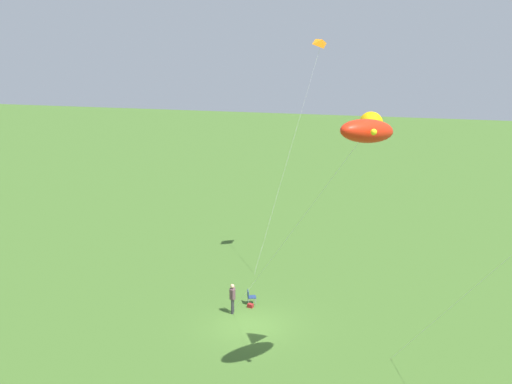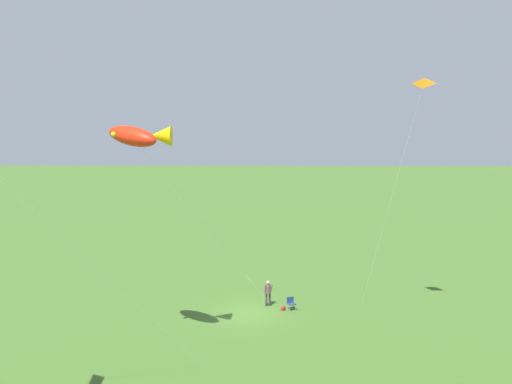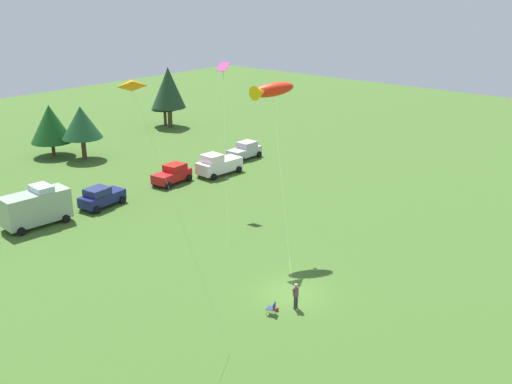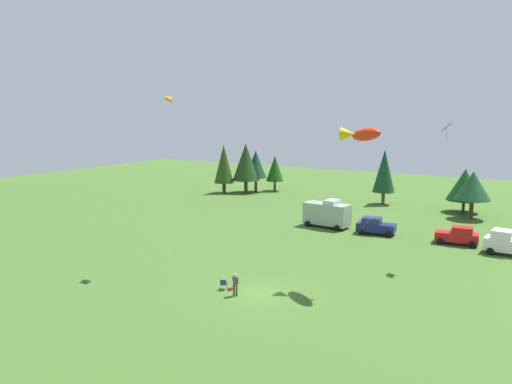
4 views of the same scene
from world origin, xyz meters
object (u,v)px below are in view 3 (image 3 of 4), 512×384
car_silver_compact (245,150)px  kite_diamond_rainbow (223,73)px  kite_delta_orange (132,85)px  van_motorhome_grey (36,207)px  kite_large_fish (269,90)px  car_navy_hatch (101,197)px  folding_chair (272,307)px  backpack_on_grass (276,309)px  person_kite_flyer (296,294)px  truck_white_pickup (218,164)px  car_red_sedan (172,174)px

car_silver_compact → kite_diamond_rainbow: 18.19m
car_silver_compact → kite_delta_orange: size_ratio=0.28×
van_motorhome_grey → kite_large_fish: (9.76, -16.84, 10.22)m
car_navy_hatch → car_silver_compact: (20.11, 0.48, 0.00)m
van_motorhome_grey → kite_delta_orange: size_ratio=0.37×
folding_chair → kite_large_fish: bearing=-70.3°
kite_large_fish → car_navy_hatch: bearing=102.9°
folding_chair → backpack_on_grass: size_ratio=2.56×
folding_chair → van_motorhome_grey: (-1.56, 23.84, 1.16)m
folding_chair → van_motorhome_grey: size_ratio=0.15×
van_motorhome_grey → car_silver_compact: size_ratio=1.32×
kite_large_fish → kite_diamond_rainbow: bearing=63.2°
kite_diamond_rainbow → van_motorhome_grey: bearing=149.8°
backpack_on_grass → kite_diamond_rainbow: (12.04, 15.50, 11.75)m
kite_diamond_rainbow → kite_delta_orange: (-19.78, -12.77, 2.74)m
car_navy_hatch → car_silver_compact: bearing=175.1°
backpack_on_grass → car_silver_compact: 33.78m
person_kite_flyer → kite_delta_orange: size_ratio=0.12×
person_kite_flyer → truck_white_pickup: size_ratio=0.34×
car_red_sedan → car_silver_compact: (11.39, 0.33, 0.00)m
car_navy_hatch → car_red_sedan: 8.72m
folding_chair → kite_delta_orange: bearing=47.6°
folding_chair → van_motorhome_grey: van_motorhome_grey is taller
folding_chair → kite_diamond_rainbow: (12.55, 15.63, 11.37)m
car_navy_hatch → kite_diamond_rainbow: (8.09, -7.73, 10.91)m
van_motorhome_grey → person_kite_flyer: bearing=-77.9°
car_red_sedan → kite_diamond_rainbow: (-0.62, -7.89, 10.91)m
van_motorhome_grey → car_silver_compact: van_motorhome_grey is taller
person_kite_flyer → folding_chair: size_ratio=2.12×
van_motorhome_grey → car_navy_hatch: (6.02, -0.48, -0.69)m
car_red_sedan → truck_white_pickup: 5.27m
backpack_on_grass → truck_white_pickup: size_ratio=0.06×
kite_diamond_rainbow → kite_delta_orange: bearing=-147.1°
person_kite_flyer → car_navy_hatch: car_navy_hatch is taller
car_silver_compact → kite_delta_orange: (-31.79, -20.99, 13.65)m
car_navy_hatch → car_red_sedan: same height
truck_white_pickup → kite_diamond_rainbow: (-5.66, -6.33, 10.76)m
car_red_sedan → kite_diamond_rainbow: 13.47m
car_navy_hatch → truck_white_pickup: 13.82m
person_kite_flyer → kite_delta_orange: 16.52m
folding_chair → car_silver_compact: 34.24m
van_motorhome_grey → kite_large_fish: 21.98m
van_motorhome_grey → kite_large_fish: kite_large_fish is taller
truck_white_pickup → person_kite_flyer: bearing=57.5°
kite_large_fish → kite_diamond_rainbow: kite_diamond_rainbow is taller
car_silver_compact → kite_large_fish: size_ratio=0.34×
person_kite_flyer → car_red_sedan: car_red_sedan is taller
van_motorhome_grey → kite_large_fish: bearing=-55.0°
person_kite_flyer → car_navy_hatch: bearing=-11.6°
folding_chair → kite_diamond_rainbow: bearing=-59.5°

